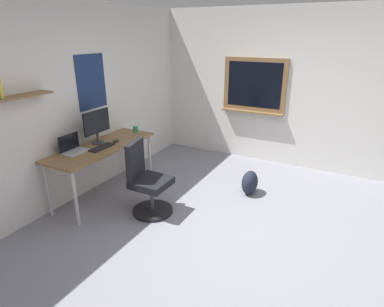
% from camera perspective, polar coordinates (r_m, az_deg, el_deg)
% --- Properties ---
extents(ground_plane, '(5.20, 5.20, 0.00)m').
position_cam_1_polar(ground_plane, '(3.81, 9.13, -14.45)').
color(ground_plane, gray).
rests_on(ground_plane, ground).
extents(wall_back, '(5.00, 0.30, 2.60)m').
position_cam_1_polar(wall_back, '(4.59, -20.33, 8.45)').
color(wall_back, silver).
rests_on(wall_back, ground).
extents(wall_right, '(0.22, 5.00, 2.60)m').
position_cam_1_polar(wall_right, '(5.58, 18.21, 10.71)').
color(wall_right, silver).
rests_on(wall_right, ground).
extents(desk, '(1.63, 0.59, 0.75)m').
position_cam_1_polar(desk, '(4.52, -15.74, 0.53)').
color(desk, olive).
rests_on(desk, ground).
extents(office_chair, '(0.52, 0.53, 0.95)m').
position_cam_1_polar(office_chair, '(4.07, -8.12, -5.28)').
color(office_chair, black).
rests_on(office_chair, ground).
extents(laptop, '(0.31, 0.21, 0.23)m').
position_cam_1_polar(laptop, '(4.34, -20.56, 0.93)').
color(laptop, '#ADAFB5').
rests_on(laptop, desk).
extents(monitor_primary, '(0.46, 0.17, 0.46)m').
position_cam_1_polar(monitor_primary, '(4.51, -16.70, 4.98)').
color(monitor_primary, '#38383D').
rests_on(monitor_primary, desk).
extents(keyboard, '(0.37, 0.13, 0.02)m').
position_cam_1_polar(keyboard, '(4.39, -15.85, 1.07)').
color(keyboard, black).
rests_on(keyboard, desk).
extents(computer_mouse, '(0.10, 0.06, 0.03)m').
position_cam_1_polar(computer_mouse, '(4.58, -13.48, 2.21)').
color(computer_mouse, '#262628').
rests_on(computer_mouse, desk).
extents(coffee_mug, '(0.08, 0.08, 0.09)m').
position_cam_1_polar(coffee_mug, '(4.97, -10.08, 4.31)').
color(coffee_mug, '#338C4C').
rests_on(coffee_mug, desk).
extents(backpack, '(0.32, 0.22, 0.35)m').
position_cam_1_polar(backpack, '(4.65, 10.31, -5.14)').
color(backpack, '#1E2333').
rests_on(backpack, ground).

